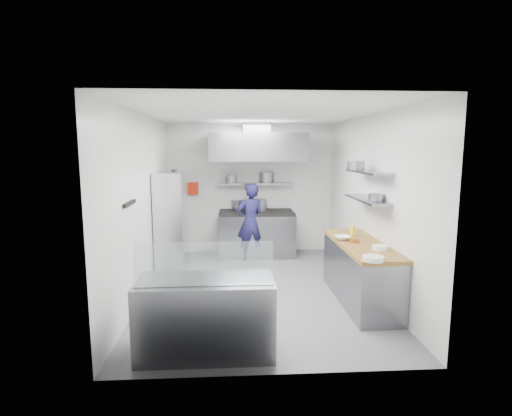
{
  "coord_description": "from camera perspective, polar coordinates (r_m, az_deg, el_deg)",
  "views": [
    {
      "loc": [
        -0.42,
        -6.23,
        2.27
      ],
      "look_at": [
        0.0,
        0.6,
        1.25
      ],
      "focal_mm": 28.0,
      "sensor_mm": 36.0,
      "label": 1
    }
  ],
  "objects": [
    {
      "name": "knife_strip",
      "position": [
        5.55,
        -17.62,
        0.62
      ],
      "size": [
        0.04,
        0.55,
        0.05
      ],
      "primitive_type": "cube",
      "color": "black",
      "rests_on": "wall_left"
    },
    {
      "name": "chef",
      "position": [
        8.11,
        -0.81,
        -2.02
      ],
      "size": [
        0.67,
        0.54,
        1.59
      ],
      "primitive_type": "imported",
      "rotation": [
        0.0,
        0.0,
        3.45
      ],
      "color": "#181541",
      "rests_on": "floor"
    },
    {
      "name": "shelf_pot_c",
      "position": [
        6.04,
        16.77,
        1.47
      ],
      "size": [
        0.22,
        0.22,
        0.1
      ],
      "primitive_type": "cylinder",
      "color": "slate",
      "rests_on": "wall_shelf_lower"
    },
    {
      "name": "shelf_pot_d",
      "position": [
        6.48,
        14.09,
        5.92
      ],
      "size": [
        0.27,
        0.27,
        0.14
      ],
      "primitive_type": "cylinder",
      "color": "slate",
      "rests_on": "wall_shelf_upper"
    },
    {
      "name": "plate_stack_a",
      "position": [
        5.16,
        16.42,
        -6.92
      ],
      "size": [
        0.26,
        0.26,
        0.06
      ],
      "primitive_type": "cylinder",
      "color": "white",
      "rests_on": "prep_counter_top"
    },
    {
      "name": "wall_right",
      "position": [
        6.67,
        15.95,
        0.66
      ],
      "size": [
        2.8,
        5.0,
        0.02
      ],
      "primitive_type": "cube",
      "rotation": [
        1.57,
        0.0,
        -1.57
      ],
      "color": "white",
      "rests_on": "floor"
    },
    {
      "name": "plate_stack_b",
      "position": [
        5.73,
        17.31,
        -5.43
      ],
      "size": [
        0.21,
        0.21,
        0.06
      ],
      "primitive_type": "cylinder",
      "color": "white",
      "rests_on": "prep_counter_top"
    },
    {
      "name": "copper_pan",
      "position": [
        6.08,
        13.78,
        -4.5
      ],
      "size": [
        0.16,
        0.16,
        0.06
      ],
      "primitive_type": "cylinder",
      "color": "#BF6036",
      "rests_on": "prep_counter_top"
    },
    {
      "name": "red_firebox",
      "position": [
        8.75,
        -8.96,
        2.8
      ],
      "size": [
        0.22,
        0.1,
        0.26
      ],
      "primitive_type": "cube",
      "color": "red",
      "rests_on": "wall_back"
    },
    {
      "name": "squeeze_bottle",
      "position": [
        6.48,
        13.6,
        -3.15
      ],
      "size": [
        0.07,
        0.07,
        0.18
      ],
      "primitive_type": "cylinder",
      "color": "yellow",
      "rests_on": "prep_counter_top"
    },
    {
      "name": "shelf_pot_a",
      "position": [
        8.51,
        -3.54,
        4.14
      ],
      "size": [
        0.24,
        0.24,
        0.18
      ],
      "primitive_type": "cylinder",
      "color": "slate",
      "rests_on": "over_range_shelf"
    },
    {
      "name": "rack_jar",
      "position": [
        7.56,
        -11.61,
        4.74
      ],
      "size": [
        0.1,
        0.1,
        0.18
      ],
      "primitive_type": "cylinder",
      "color": "black",
      "rests_on": "wire_rack"
    },
    {
      "name": "rack_bin_a",
      "position": [
        7.56,
        -11.91,
        -2.92
      ],
      "size": [
        0.15,
        0.19,
        0.17
      ],
      "primitive_type": "cube",
      "color": "white",
      "rests_on": "wire_rack"
    },
    {
      "name": "mixing_bowl",
      "position": [
        6.21,
        12.23,
        -4.19
      ],
      "size": [
        0.25,
        0.25,
        0.06
      ],
      "primitive_type": "imported",
      "rotation": [
        0.0,
        0.0,
        0.03
      ],
      "color": "white",
      "rests_on": "prep_counter_top"
    },
    {
      "name": "rack_bin_b",
      "position": [
        7.77,
        -11.71,
        1.12
      ],
      "size": [
        0.15,
        0.19,
        0.17
      ],
      "primitive_type": "cube",
      "color": "yellow",
      "rests_on": "wire_rack"
    },
    {
      "name": "ceiling",
      "position": [
        6.27,
        0.35,
        13.33
      ],
      "size": [
        5.0,
        5.0,
        0.0
      ],
      "primitive_type": "plane",
      "rotation": [
        3.14,
        0.0,
        0.0
      ],
      "color": "silver",
      "rests_on": "wall_back"
    },
    {
      "name": "display_case",
      "position": [
        4.63,
        -7.15,
        -15.09
      ],
      "size": [
        1.5,
        0.7,
        0.85
      ],
      "primitive_type": "cube",
      "color": "gray",
      "rests_on": "floor"
    },
    {
      "name": "prep_counter_base",
      "position": [
        6.23,
        14.62,
        -9.09
      ],
      "size": [
        0.62,
        2.0,
        0.84
      ],
      "primitive_type": "cube",
      "color": "gray",
      "rests_on": "floor"
    },
    {
      "name": "stock_pot_mid",
      "position": [
        8.49,
        0.54,
        0.42
      ],
      "size": [
        0.31,
        0.31,
        0.24
      ],
      "primitive_type": "cylinder",
      "color": "slate",
      "rests_on": "cooktop"
    },
    {
      "name": "hood_duct",
      "position": [
        8.41,
        0.03,
        11.27
      ],
      "size": [
        0.55,
        0.55,
        0.24
      ],
      "primitive_type": "cube",
      "color": "slate",
      "rests_on": "extractor_hood"
    },
    {
      "name": "shelf_pot_b",
      "position": [
        8.78,
        1.51,
        4.42
      ],
      "size": [
        0.33,
        0.33,
        0.22
      ],
      "primitive_type": "cylinder",
      "color": "slate",
      "rests_on": "over_range_shelf"
    },
    {
      "name": "gas_range",
      "position": [
        8.54,
        0.05,
        -3.83
      ],
      "size": [
        1.6,
        0.8,
        0.9
      ],
      "primitive_type": "cube",
      "color": "gray",
      "rests_on": "floor"
    },
    {
      "name": "wall_shelf_upper",
      "position": [
        6.29,
        15.67,
        4.97
      ],
      "size": [
        0.3,
        1.3,
        0.04
      ],
      "primitive_type": "cube",
      "color": "gray",
      "rests_on": "wall_right"
    },
    {
      "name": "prep_counter_top",
      "position": [
        6.11,
        14.77,
        -5.06
      ],
      "size": [
        0.65,
        2.04,
        0.06
      ],
      "primitive_type": "cube",
      "color": "olive",
      "rests_on": "prep_counter_base"
    },
    {
      "name": "wall_front",
      "position": [
        3.85,
        2.85,
        -4.56
      ],
      "size": [
        3.6,
        2.8,
        0.02
      ],
      "primitive_type": "cube",
      "rotation": [
        -1.57,
        0.0,
        0.0
      ],
      "color": "white",
      "rests_on": "floor"
    },
    {
      "name": "cooktop",
      "position": [
        8.46,
        0.05,
        -0.65
      ],
      "size": [
        1.57,
        0.78,
        0.06
      ],
      "primitive_type": "cube",
      "color": "black",
      "rests_on": "gas_range"
    },
    {
      "name": "over_range_shelf",
      "position": [
        8.62,
        -0.05,
        3.48
      ],
      "size": [
        1.6,
        0.3,
        0.04
      ],
      "primitive_type": "cube",
      "color": "gray",
      "rests_on": "wall_back"
    },
    {
      "name": "extractor_hood",
      "position": [
        8.17,
        0.13,
        8.68
      ],
      "size": [
        1.9,
        1.15,
        0.55
      ],
      "primitive_type": "cube",
      "color": "gray",
      "rests_on": "wall_back"
    },
    {
      "name": "display_glass",
      "position": [
        4.29,
        -7.41,
        -7.82
      ],
      "size": [
        1.47,
        0.19,
        0.42
      ],
      "primitive_type": "cube",
      "rotation": [
        -0.38,
        0.0,
        0.0
      ],
      "color": "silver",
      "rests_on": "display_case"
    },
    {
      "name": "wire_rack",
      "position": [
        7.5,
        -11.98,
        -2.05
      ],
      "size": [
        0.5,
        0.9,
        1.85
      ],
      "primitive_type": "cube",
      "color": "silver",
      "rests_on": "floor"
    },
    {
      "name": "stock_pot_left",
      "position": [
        8.79,
        -2.63,
        0.55
      ],
      "size": [
        0.27,
        0.27,
        0.2
      ],
      "primitive_type": "cylinder",
      "color": "slate",
      "rests_on": "cooktop"
    },
    {
      "name": "floor",
      "position": [
        6.65,
        0.33,
        -11.5
      ],
      "size": [
        5.0,
        5.0,
        0.0
      ],
      "primitive_type": "plane",
      "color": "#535355",
      "rests_on": "ground"
    },
    {
      "name": "wall_shelf_lower",
      "position": [
        6.33,
        15.52,
        1.18
      ],
      "size": [
        0.3,
        1.3,
        0.04
      ],
      "primitive_type": "cube",
      "color": "gray",
      "rests_on": "wall_right"
    },
    {
      "name": "wall_left",
      "position": [
        6.44,
        -15.85,
        0.39
      ],
      "size": [
        2.8,
        5.0,
        0.02
      ],
      "primitive_type": "cube",
      "rotation": [
        1.57,
        0.0,
        1.57
      ],
      "color": "white",
      "rests_on": "floor"
    },
    {
      "name": "wall_back",
      "position": [
        8.79,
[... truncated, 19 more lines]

